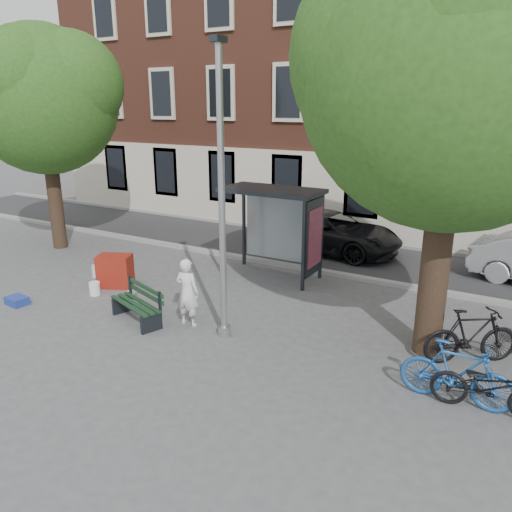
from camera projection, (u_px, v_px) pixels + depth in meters
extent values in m
plane|color=#4C4C4F|center=(224.00, 336.00, 11.00)|extent=(90.00, 90.00, 0.00)
cube|color=#28282B|center=(340.00, 256.00, 16.78)|extent=(40.00, 4.00, 0.01)
cube|color=gray|center=(316.00, 270.00, 15.11)|extent=(40.00, 0.25, 0.12)
cube|color=gray|center=(359.00, 240.00, 18.42)|extent=(40.00, 0.25, 0.12)
cube|color=brown|center=(403.00, 48.00, 19.70)|extent=(30.00, 8.00, 14.00)
cylinder|color=#9EA0A3|center=(222.00, 201.00, 10.12)|extent=(0.14, 0.14, 6.00)
cylinder|color=#9EA0A3|center=(224.00, 331.00, 10.96)|extent=(0.28, 0.28, 0.24)
cube|color=#1E2328|center=(218.00, 39.00, 9.22)|extent=(0.18, 0.35, 0.12)
cylinder|color=black|center=(434.00, 273.00, 9.82)|extent=(0.56, 0.56, 3.40)
sphere|color=#264D17|center=(456.00, 74.00, 8.74)|extent=(5.60, 5.60, 5.60)
sphere|color=#264D17|center=(408.00, 56.00, 8.78)|extent=(4.20, 4.20, 4.20)
sphere|color=#264D17|center=(465.00, 30.00, 7.72)|extent=(3.64, 3.64, 3.64)
cylinder|color=black|center=(56.00, 203.00, 17.33)|extent=(0.48, 0.48, 3.20)
sphere|color=#264D17|center=(43.00, 100.00, 16.33)|extent=(4.80, 4.80, 4.80)
sphere|color=#264D17|center=(70.00, 84.00, 16.08)|extent=(3.36, 3.36, 3.36)
sphere|color=#264D17|center=(18.00, 91.00, 16.38)|extent=(3.60, 3.60, 3.60)
sphere|color=#264D17|center=(20.00, 80.00, 15.32)|extent=(3.12, 3.12, 3.12)
cube|color=#1E2328|center=(222.00, 234.00, 14.54)|extent=(0.08, 0.08, 2.50)
cube|color=#1E2328|center=(304.00, 247.00, 13.30)|extent=(0.08, 0.08, 2.50)
cube|color=#1E2328|center=(244.00, 226.00, 15.54)|extent=(0.08, 0.08, 2.50)
cube|color=#1E2328|center=(321.00, 237.00, 14.29)|extent=(0.08, 0.08, 2.50)
cube|color=#1E2328|center=(272.00, 190.00, 14.03)|extent=(2.85, 1.45, 0.12)
cube|color=#8C999E|center=(281.00, 227.00, 14.88)|extent=(2.34, 0.04, 2.00)
cube|color=#1E2328|center=(313.00, 237.00, 13.76)|extent=(0.12, 1.14, 2.12)
cube|color=#D84C19|center=(315.00, 237.00, 13.72)|extent=(0.02, 0.90, 1.62)
imported|color=white|center=(187.00, 292.00, 11.32)|extent=(0.60, 0.41, 1.60)
cube|color=#1E2328|center=(122.00, 304.00, 12.16)|extent=(0.24, 0.51, 0.42)
cube|color=#1E2328|center=(151.00, 323.00, 11.15)|extent=(0.24, 0.51, 0.42)
cube|color=#17331E|center=(129.00, 306.00, 11.48)|extent=(1.59, 0.64, 0.04)
cube|color=#17331E|center=(136.00, 304.00, 11.59)|extent=(1.59, 0.64, 0.04)
cube|color=#17331E|center=(142.00, 302.00, 11.69)|extent=(1.59, 0.64, 0.04)
cube|color=#17331E|center=(145.00, 294.00, 11.70)|extent=(1.57, 0.58, 0.09)
cube|color=#17331E|center=(145.00, 287.00, 11.65)|extent=(1.57, 0.58, 0.09)
imported|color=black|center=(489.00, 387.00, 8.14)|extent=(1.86, 0.78, 0.96)
imported|color=#1B4D95|center=(457.00, 374.00, 8.37)|extent=(1.89, 0.56, 1.13)
imported|color=black|center=(471.00, 336.00, 9.70)|extent=(1.86, 1.53, 1.14)
imported|color=black|center=(329.00, 232.00, 17.13)|extent=(5.08, 2.64, 1.37)
cube|color=maroon|center=(115.00, 271.00, 13.86)|extent=(1.07, 0.92, 0.90)
cube|color=navy|center=(17.00, 301.00, 12.69)|extent=(0.59, 0.45, 0.20)
cylinder|color=white|center=(95.00, 289.00, 13.29)|extent=(0.36, 0.36, 0.36)
cylinder|color=silver|center=(132.00, 298.00, 12.63)|extent=(0.37, 0.37, 0.36)
cylinder|color=silver|center=(97.00, 271.00, 14.69)|extent=(0.34, 0.34, 0.36)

